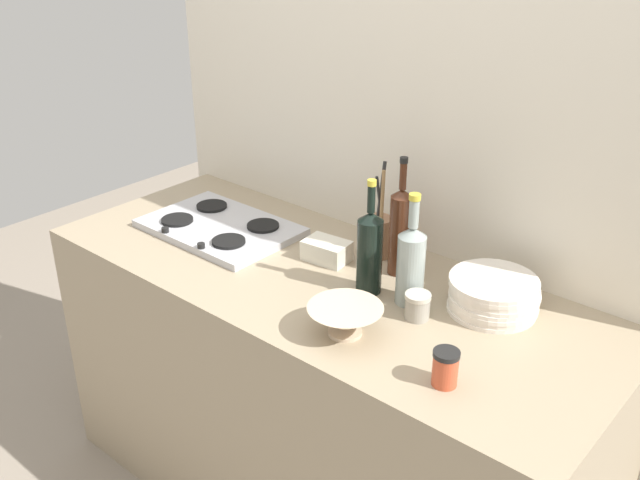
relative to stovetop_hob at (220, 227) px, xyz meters
The scene contains 12 objects.
counter_block 0.65m from the stovetop_hob, ahead, with size 1.80×0.70×0.90m, color tan.
backsplash_panel 0.60m from the stovetop_hob, 37.79° to the left, with size 1.90×0.06×2.12m, color beige.
stovetop_hob is the anchor object (origin of this frame).
plate_stack 0.95m from the stovetop_hob, ahead, with size 0.25×0.25×0.10m.
wine_bottle_leftmost 0.75m from the stovetop_hob, ahead, with size 0.08×0.08×0.32m.
wine_bottle_mid_left 0.63m from the stovetop_hob, ahead, with size 0.07×0.07×0.34m.
wine_bottle_mid_right 0.65m from the stovetop_hob, 13.50° to the left, with size 0.07×0.07×0.36m.
mixing_bowl 0.74m from the stovetop_hob, 16.69° to the right, with size 0.20×0.20×0.08m.
butter_dish 0.41m from the stovetop_hob, ahead, with size 0.14×0.09×0.06m, color silver.
utensil_crock 0.55m from the stovetop_hob, 21.52° to the left, with size 0.09×0.09×0.30m.
condiment_jar_front 0.81m from the stovetop_hob, ahead, with size 0.07×0.07×0.07m.
condiment_jar_rear 1.04m from the stovetop_hob, 12.60° to the right, with size 0.06×0.06×0.09m.
Camera 1 is at (1.22, -1.43, 1.94)m, focal length 40.70 mm.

